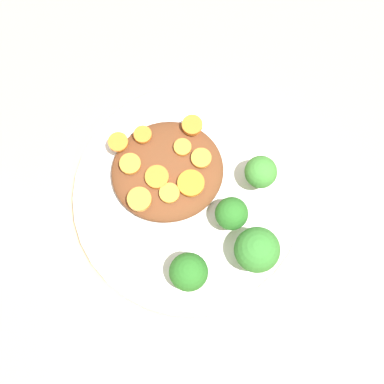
{
  "coord_description": "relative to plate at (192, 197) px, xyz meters",
  "views": [
    {
      "loc": [
        0.04,
        0.17,
        0.67
      ],
      "look_at": [
        0.0,
        0.0,
        0.04
      ],
      "focal_mm": 60.0,
      "sensor_mm": 36.0,
      "label": 1
    }
  ],
  "objects": [
    {
      "name": "broccoli_floret_1",
      "position": [
        0.02,
        0.08,
        0.04
      ],
      "size": [
        0.04,
        0.04,
        0.05
      ],
      "color": "#7FA85B",
      "rests_on": "plate"
    },
    {
      "name": "ground_plane",
      "position": [
        0.0,
        0.0,
        -0.01
      ],
      "size": [
        4.0,
        4.0,
        0.0
      ],
      "primitive_type": "plane",
      "color": "tan"
    },
    {
      "name": "carrot_slice_7",
      "position": [
        0.04,
        -0.07,
        0.04
      ],
      "size": [
        0.02,
        0.02,
        0.0
      ],
      "primitive_type": "cylinder",
      "color": "orange",
      "rests_on": "stew_mound"
    },
    {
      "name": "broccoli_floret_0",
      "position": [
        -0.07,
        -0.0,
        0.04
      ],
      "size": [
        0.03,
        0.03,
        0.05
      ],
      "color": "#759E51",
      "rests_on": "plate"
    },
    {
      "name": "broccoli_floret_2",
      "position": [
        -0.03,
        0.04,
        0.04
      ],
      "size": [
        0.03,
        0.03,
        0.05
      ],
      "color": "#7FA85B",
      "rests_on": "plate"
    },
    {
      "name": "plate",
      "position": [
        0.0,
        0.0,
        0.0
      ],
      "size": [
        0.25,
        0.25,
        0.03
      ],
      "color": "white",
      "rests_on": "ground_plane"
    },
    {
      "name": "stew_mound",
      "position": [
        0.02,
        -0.03,
        0.02
      ],
      "size": [
        0.12,
        0.11,
        0.03
      ],
      "primitive_type": "ellipsoid",
      "color": "brown",
      "rests_on": "plate"
    },
    {
      "name": "carrot_slice_4",
      "position": [
        0.05,
        0.0,
        0.04
      ],
      "size": [
        0.02,
        0.02,
        0.01
      ],
      "primitive_type": "cylinder",
      "color": "orange",
      "rests_on": "stew_mound"
    },
    {
      "name": "carrot_slice_2",
      "position": [
        0.0,
        -0.04,
        0.04
      ],
      "size": [
        0.02,
        0.02,
        0.01
      ],
      "primitive_type": "cylinder",
      "color": "orange",
      "rests_on": "stew_mound"
    },
    {
      "name": "carrot_slice_9",
      "position": [
        0.06,
        -0.06,
        0.04
      ],
      "size": [
        0.02,
        0.02,
        0.0
      ],
      "primitive_type": "cylinder",
      "color": "orange",
      "rests_on": "stew_mound"
    },
    {
      "name": "carrot_slice_1",
      "position": [
        0.06,
        -0.04,
        0.04
      ],
      "size": [
        0.02,
        0.02,
        0.01
      ],
      "primitive_type": "cylinder",
      "color": "orange",
      "rests_on": "stew_mound"
    },
    {
      "name": "carrot_slice_6",
      "position": [
        -0.01,
        -0.07,
        0.04
      ],
      "size": [
        0.02,
        0.02,
        0.01
      ],
      "primitive_type": "cylinder",
      "color": "orange",
      "rests_on": "stew_mound"
    },
    {
      "name": "carrot_slice_8",
      "position": [
        -0.02,
        -0.03,
        0.04
      ],
      "size": [
        0.02,
        0.02,
        0.01
      ],
      "primitive_type": "cylinder",
      "color": "orange",
      "rests_on": "stew_mound"
    },
    {
      "name": "carrot_slice_0",
      "position": [
        0.02,
        0.0,
        0.04
      ],
      "size": [
        0.02,
        0.02,
        0.0
      ],
      "primitive_type": "cylinder",
      "color": "orange",
      "rests_on": "stew_mound"
    },
    {
      "name": "carrot_slice_5",
      "position": [
        -0.0,
        -0.01,
        0.04
      ],
      "size": [
        0.03,
        0.03,
        0.01
      ],
      "primitive_type": "cylinder",
      "color": "orange",
      "rests_on": "stew_mound"
    },
    {
      "name": "broccoli_floret_3",
      "position": [
        -0.05,
        0.08,
        0.04
      ],
      "size": [
        0.05,
        0.05,
        0.06
      ],
      "color": "#7FA85B",
      "rests_on": "plate"
    },
    {
      "name": "carrot_slice_3",
      "position": [
        0.03,
        -0.02,
        0.04
      ],
      "size": [
        0.02,
        0.02,
        0.01
      ],
      "primitive_type": "cylinder",
      "color": "orange",
      "rests_on": "stew_mound"
    }
  ]
}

